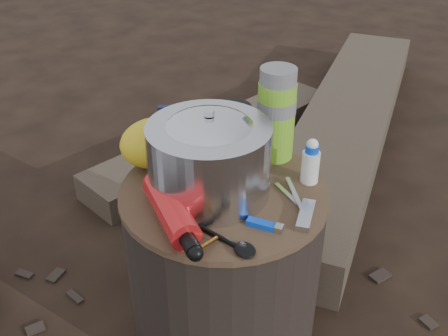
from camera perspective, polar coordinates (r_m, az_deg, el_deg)
name	(u,v)px	position (r m, az deg, el deg)	size (l,w,h in m)	color
ground	(224,322)	(1.45, 0.00, -16.25)	(60.00, 60.00, 0.00)	black
stump	(224,262)	(1.30, 0.00, -10.07)	(0.46, 0.46, 0.42)	black
log_main	(347,124)	(2.23, 13.10, 4.60)	(0.32, 1.87, 0.16)	#44392D
log_small	(218,140)	(2.12, -0.63, 3.08)	(0.22, 1.18, 0.10)	#44392D
foil_windscreen	(209,160)	(1.12, -1.60, 0.87)	(0.26, 0.26, 0.16)	silver
camping_pot	(210,153)	(1.12, -1.54, 1.60)	(0.18, 0.18, 0.18)	silver
fuel_bottle	(171,210)	(1.06, -5.75, -4.50)	(0.06, 0.25, 0.06)	red
thermos	(276,114)	(1.24, 5.65, 5.78)	(0.09, 0.09, 0.22)	#77BD28
travel_mug	(235,127)	(1.30, 1.24, 4.48)	(0.07, 0.07, 0.11)	black
stuff_sack	(155,143)	(1.24, -7.45, 2.73)	(0.17, 0.14, 0.11)	yellow
food_pouch	(179,130)	(1.27, -4.87, 4.06)	(0.10, 0.02, 0.12)	#111446
lighter	(261,224)	(1.06, 4.02, -6.02)	(0.02, 0.07, 0.01)	blue
multitool	(306,215)	(1.09, 8.81, -5.05)	(0.03, 0.10, 0.01)	silver
pot_grabber	(292,198)	(1.14, 7.34, -3.20)	(0.03, 0.13, 0.01)	silver
spork	(216,235)	(1.03, -0.92, -7.19)	(0.03, 0.15, 0.01)	black
squeeze_bottle	(311,163)	(1.18, 9.32, 0.53)	(0.04, 0.04, 0.09)	white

